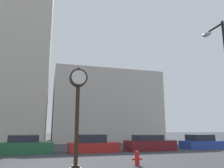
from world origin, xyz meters
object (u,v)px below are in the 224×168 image
at_px(car_green, 26,146).
at_px(car_red, 93,145).
at_px(car_maroon, 150,144).
at_px(street_clock, 78,99).
at_px(car_blue, 201,143).
at_px(street_lamp_right, 222,70).
at_px(fire_hydrant_near, 137,158).

xyz_separation_m(car_green, car_red, (5.02, -0.19, -0.01)).
height_order(car_green, car_maroon, car_green).
xyz_separation_m(street_clock, car_green, (-2.79, 7.68, -2.59)).
relative_size(car_green, car_blue, 1.00).
relative_size(street_clock, car_blue, 1.22).
height_order(car_blue, street_lamp_right, street_lamp_right).
bearing_deg(street_clock, street_lamp_right, -11.85).
distance_m(car_green, street_lamp_right, 14.10).
height_order(street_clock, street_lamp_right, street_lamp_right).
distance_m(car_green, car_maroon, 9.97).
xyz_separation_m(street_clock, car_maroon, (7.18, 7.47, -2.61)).
distance_m(car_blue, fire_hydrant_near, 11.94).
bearing_deg(car_green, fire_hydrant_near, -52.79).
distance_m(street_clock, car_green, 8.57).
bearing_deg(car_red, street_lamp_right, -63.51).
xyz_separation_m(car_blue, fire_hydrant_near, (-9.48, -7.26, -0.18)).
distance_m(street_clock, car_red, 8.24).
height_order(car_red, fire_hydrant_near, car_red).
relative_size(car_maroon, street_lamp_right, 0.60).
relative_size(car_green, street_lamp_right, 0.54).
bearing_deg(fire_hydrant_near, car_blue, 37.43).
xyz_separation_m(car_red, car_maroon, (4.95, -0.02, -0.01)).
relative_size(car_green, fire_hydrant_near, 5.44).
xyz_separation_m(street_clock, car_blue, (12.62, 7.74, -2.63)).
height_order(car_red, car_blue, car_red).
bearing_deg(car_green, street_lamp_right, -45.12).
bearing_deg(car_red, street_clock, -108.50).
bearing_deg(street_lamp_right, street_clock, 168.15).
bearing_deg(car_maroon, car_green, 175.40).
distance_m(car_green, car_blue, 15.41).
xyz_separation_m(car_green, car_blue, (15.41, 0.06, -0.04)).
xyz_separation_m(car_green, fire_hydrant_near, (5.92, -7.20, -0.21)).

